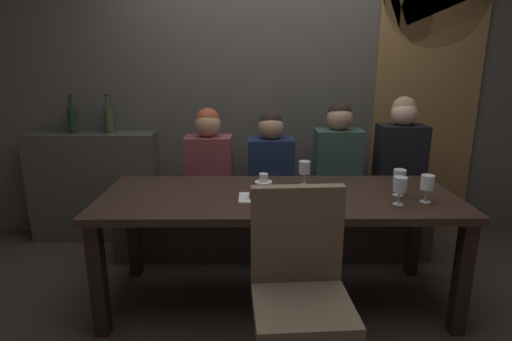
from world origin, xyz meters
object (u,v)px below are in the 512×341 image
(diner_near_end, at_px, (400,153))
(diner_redhead, at_px, (209,159))
(wine_glass_end_right, at_px, (427,184))
(wine_glass_center_back, at_px, (305,169))
(wine_glass_end_left, at_px, (400,186))
(dining_table, at_px, (278,207))
(dessert_plate, at_px, (255,196))
(diner_bearded, at_px, (271,159))
(wine_bottle_pale_label, at_px, (109,119))
(diner_far_end, at_px, (338,155))
(espresso_cup, at_px, (264,179))
(banquette_bench, at_px, (272,227))
(chair_near_side, at_px, (300,280))
(wine_bottle_dark_red, at_px, (73,119))
(wine_glass_near_right, at_px, (399,178))

(diner_near_end, bearing_deg, diner_redhead, -179.29)
(wine_glass_end_right, height_order, wine_glass_center_back, same)
(wine_glass_end_right, relative_size, wine_glass_end_left, 1.00)
(diner_near_end, height_order, wine_glass_end_right, diner_near_end)
(diner_near_end, height_order, wine_glass_end_left, diner_near_end)
(dining_table, bearing_deg, dessert_plate, -148.65)
(wine_glass_end_left, bearing_deg, dining_table, 163.97)
(diner_bearded, bearing_deg, wine_bottle_pale_label, 166.60)
(diner_far_end, xyz_separation_m, espresso_cup, (-0.60, -0.48, -0.06))
(banquette_bench, relative_size, wine_bottle_pale_label, 7.67)
(wine_glass_end_left, distance_m, dessert_plate, 0.84)
(banquette_bench, height_order, diner_near_end, diner_near_end)
(diner_near_end, distance_m, wine_glass_center_back, 0.97)
(chair_near_side, bearing_deg, dessert_plate, 107.86)
(wine_bottle_pale_label, distance_m, espresso_cup, 1.56)
(wine_bottle_pale_label, xyz_separation_m, wine_glass_center_back, (1.57, -0.86, -0.22))
(wine_bottle_dark_red, bearing_deg, espresso_cup, -26.38)
(wine_bottle_dark_red, xyz_separation_m, espresso_cup, (1.61, -0.80, -0.30))
(dining_table, relative_size, wine_glass_center_back, 13.41)
(wine_glass_near_right, bearing_deg, wine_bottle_pale_label, 153.02)
(diner_redhead, distance_m, wine_glass_end_left, 1.48)
(wine_bottle_pale_label, distance_m, dessert_plate, 1.72)
(dining_table, height_order, dessert_plate, dessert_plate)
(wine_bottle_dark_red, relative_size, wine_glass_end_left, 1.99)
(espresso_cup, xyz_separation_m, dessert_plate, (-0.06, -0.34, -0.01))
(banquette_bench, xyz_separation_m, wine_glass_center_back, (0.19, -0.51, 0.62))
(diner_near_end, xyz_separation_m, wine_glass_end_left, (-0.32, -0.90, 0.01))
(banquette_bench, xyz_separation_m, chair_near_side, (0.06, -1.42, 0.33))
(wine_glass_near_right, bearing_deg, dining_table, 177.81)
(banquette_bench, distance_m, diner_far_end, 0.79)
(wine_glass_end_right, distance_m, dessert_plate, 1.01)
(wine_glass_end_left, bearing_deg, wine_bottle_pale_label, 148.86)
(wine_bottle_pale_label, bearing_deg, dessert_plate, -42.59)
(dining_table, relative_size, wine_glass_near_right, 13.41)
(wine_bottle_pale_label, relative_size, wine_glass_end_left, 1.99)
(banquette_bench, relative_size, chair_near_side, 2.55)
(wine_bottle_pale_label, bearing_deg, diner_redhead, -22.56)
(diner_far_end, relative_size, wine_bottle_pale_label, 2.44)
(diner_near_end, distance_m, wine_glass_end_left, 0.96)
(diner_redhead, bearing_deg, dining_table, -53.86)
(diner_redhead, bearing_deg, wine_bottle_pale_label, 157.44)
(diner_near_end, bearing_deg, espresso_cup, -157.29)
(diner_far_end, xyz_separation_m, wine_bottle_dark_red, (-2.21, 0.32, 0.24))
(diner_redhead, xyz_separation_m, wine_bottle_dark_red, (-1.19, 0.36, 0.27))
(diner_far_end, bearing_deg, wine_bottle_dark_red, 171.76)
(wine_bottle_dark_red, height_order, dessert_plate, wine_bottle_dark_red)
(chair_near_side, xyz_separation_m, wine_bottle_dark_red, (-1.75, 1.77, 0.51))
(diner_bearded, bearing_deg, wine_glass_end_right, -45.38)
(banquette_bench, relative_size, wine_glass_end_left, 15.24)
(wine_glass_end_left, xyz_separation_m, espresso_cup, (-0.77, 0.45, -0.09))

